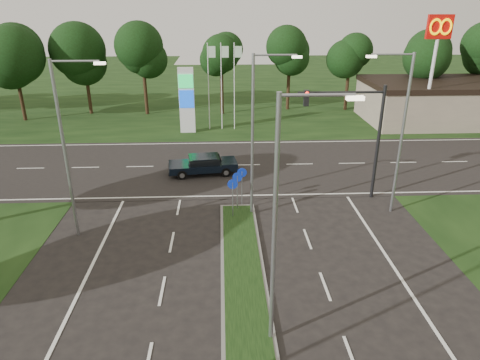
{
  "coord_description": "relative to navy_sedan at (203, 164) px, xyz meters",
  "views": [
    {
      "loc": [
        -0.85,
        -6.08,
        11.35
      ],
      "look_at": [
        0.12,
        15.84,
        2.2
      ],
      "focal_mm": 32.0,
      "sensor_mm": 36.0,
      "label": 1
    }
  ],
  "objects": [
    {
      "name": "median_signs",
      "position": [
        2.2,
        -6.04,
        1.01
      ],
      "size": [
        1.16,
        1.76,
        2.38
      ],
      "color": "gray",
      "rests_on": "ground"
    },
    {
      "name": "commercial_building",
      "position": [
        24.2,
        13.56,
        1.3
      ],
      "size": [
        16.0,
        9.0,
        4.0
      ],
      "primitive_type": "cube",
      "color": "gray",
      "rests_on": "ground"
    },
    {
      "name": "mcdonalds_sign",
      "position": [
        20.2,
        9.53,
        7.28
      ],
      "size": [
        2.2,
        0.47,
        10.4
      ],
      "color": "silver",
      "rests_on": "ground"
    },
    {
      "name": "streetlight_median_near",
      "position": [
        3.2,
        -16.44,
        4.37
      ],
      "size": [
        2.53,
        0.22,
        9.0
      ],
      "color": "gray",
      "rests_on": "ground"
    },
    {
      "name": "navy_sedan",
      "position": [
        0.0,
        0.0,
        0.0
      ],
      "size": [
        4.97,
        2.52,
        1.31
      ],
      "rotation": [
        0.0,
        0.0,
        1.69
      ],
      "color": "black",
      "rests_on": "ground"
    },
    {
      "name": "gas_pylon",
      "position": [
        -1.59,
        10.61,
        2.49
      ],
      "size": [
        5.8,
        1.26,
        8.0
      ],
      "color": "silver",
      "rests_on": "ground"
    },
    {
      "name": "verge_far",
      "position": [
        2.2,
        32.56,
        -0.7
      ],
      "size": [
        160.0,
        50.0,
        0.02
      ],
      "primitive_type": "cube",
      "color": "black",
      "rests_on": "ground"
    },
    {
      "name": "streetlight_right_far",
      "position": [
        11.0,
        -6.44,
        4.37
      ],
      "size": [
        2.53,
        0.22,
        9.0
      ],
      "rotation": [
        0.0,
        0.0,
        3.14
      ],
      "color": "gray",
      "rests_on": "ground"
    },
    {
      "name": "streetlight_left_far",
      "position": [
        -6.1,
        -8.44,
        4.37
      ],
      "size": [
        2.53,
        0.22,
        9.0
      ],
      "color": "gray",
      "rests_on": "ground"
    },
    {
      "name": "streetlight_median_far",
      "position": [
        3.2,
        -6.44,
        4.37
      ],
      "size": [
        2.53,
        0.22,
        9.0
      ],
      "color": "gray",
      "rests_on": "ground"
    },
    {
      "name": "traffic_signal",
      "position": [
        9.39,
        -4.44,
        3.95
      ],
      "size": [
        5.1,
        0.42,
        7.0
      ],
      "color": "black",
      "rests_on": "ground"
    },
    {
      "name": "treeline_far",
      "position": [
        2.3,
        17.5,
        6.13
      ],
      "size": [
        6.0,
        6.0,
        9.9
      ],
      "color": "black",
      "rests_on": "ground"
    },
    {
      "name": "cross_road",
      "position": [
        2.2,
        1.56,
        -0.7
      ],
      "size": [
        160.0,
        12.0,
        0.02
      ],
      "primitive_type": "cube",
      "color": "black",
      "rests_on": "ground"
    }
  ]
}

